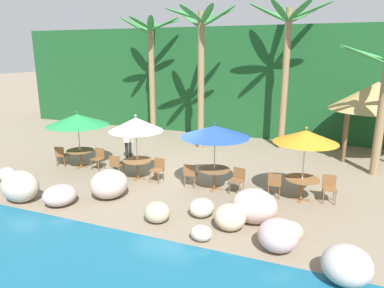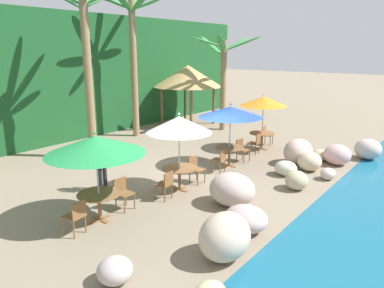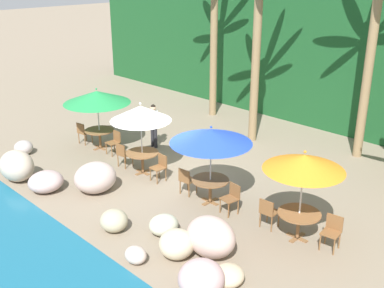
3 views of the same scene
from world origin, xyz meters
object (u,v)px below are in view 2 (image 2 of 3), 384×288
at_px(chair_green_seaward, 123,191).
at_px(palapa_hut, 188,76).
at_px(chair_orange_seaward, 266,134).
at_px(palm_tree_second, 86,41).
at_px(chair_white_seaward, 195,167).
at_px(palm_tree_fourth, 224,67).
at_px(umbrella_blue, 230,112).
at_px(dining_table_blue, 229,150).
at_px(waiter_in_white, 102,161).
at_px(umbrella_white, 179,124).
at_px(chair_blue_inland, 220,159).
at_px(dining_table_green, 99,198).
at_px(palm_tree_third, 133,39).
at_px(dining_table_white, 179,171).
at_px(chair_orange_inland, 256,142).
at_px(dining_table_orange, 262,136).
at_px(chair_white_inland, 166,183).
at_px(umbrella_orange, 264,101).
at_px(umbrella_green, 95,145).
at_px(chair_green_inland, 76,215).
at_px(chair_blue_seaward, 242,148).

bearing_deg(chair_green_seaward, palapa_hut, 29.83).
distance_m(chair_orange_seaward, palm_tree_second, 8.70).
bearing_deg(chair_white_seaward, palm_tree_fourth, 27.13).
bearing_deg(umbrella_blue, chair_orange_seaward, 5.72).
xyz_separation_m(chair_white_seaward, palm_tree_second, (-0.21, 5.06, 4.07)).
distance_m(dining_table_blue, waiter_in_white, 4.90).
xyz_separation_m(umbrella_white, chair_blue_inland, (2.19, -0.08, -1.59)).
xyz_separation_m(dining_table_green, palm_tree_third, (7.26, 6.22, 4.15)).
height_order(umbrella_white, dining_table_white, umbrella_white).
height_order(palm_tree_second, waiter_in_white, palm_tree_second).
height_order(chair_white_seaward, palapa_hut, palapa_hut).
relative_size(palm_tree_fourth, waiter_in_white, 2.96).
distance_m(umbrella_blue, palapa_hut, 8.23).
bearing_deg(chair_blue_inland, palm_tree_fourth, 32.68).
height_order(chair_orange_inland, palm_tree_third, palm_tree_third).
xyz_separation_m(dining_table_green, dining_table_orange, (8.83, -0.04, 0.00)).
relative_size(chair_green_seaward, waiter_in_white, 0.51).
xyz_separation_m(chair_orange_seaward, palapa_hut, (1.58, 5.85, 2.28)).
height_order(dining_table_blue, dining_table_orange, same).
distance_m(chair_white_inland, palm_tree_third, 9.48).
distance_m(dining_table_blue, umbrella_orange, 3.30).
xyz_separation_m(chair_white_seaward, palm_tree_fourth, (7.49, 3.84, 2.88)).
xyz_separation_m(umbrella_green, chair_green_seaward, (0.85, 0.07, -1.51)).
bearing_deg(chair_green_inland, umbrella_green, 13.42).
xyz_separation_m(dining_table_blue, palm_tree_third, (1.35, 6.42, 4.15)).
bearing_deg(waiter_in_white, dining_table_green, -131.15).
height_order(umbrella_blue, chair_orange_seaward, umbrella_blue).
distance_m(umbrella_white, chair_orange_seaward, 6.98).
bearing_deg(chair_blue_inland, chair_white_seaward, 175.12).
distance_m(chair_green_inland, chair_blue_seaward, 7.59).
bearing_deg(waiter_in_white, chair_orange_inland, -14.66).
bearing_deg(umbrella_blue, chair_green_inland, 179.96).
xyz_separation_m(umbrella_green, palm_tree_fourth, (11.23, 3.59, 1.37)).
xyz_separation_m(umbrella_orange, palm_tree_fourth, (2.40, 3.63, 1.27)).
bearing_deg(umbrella_orange, chair_blue_seaward, -174.73).
relative_size(palm_tree_third, waiter_in_white, 4.04).
xyz_separation_m(chair_white_inland, chair_blue_inland, (3.02, 0.09, 0.00)).
height_order(dining_table_orange, waiter_in_white, waiter_in_white).
relative_size(dining_table_white, dining_table_orange, 1.00).
distance_m(chair_white_inland, umbrella_orange, 6.99).
bearing_deg(palm_tree_third, chair_white_seaward, -118.61).
relative_size(dining_table_white, chair_white_seaward, 1.26).
xyz_separation_m(dining_table_green, palm_tree_second, (3.53, 4.82, 3.97)).
xyz_separation_m(umbrella_orange, palapa_hut, (2.40, 6.07, 0.66)).
bearing_deg(umbrella_green, umbrella_white, -5.57).
bearing_deg(chair_green_seaward, chair_white_inland, -23.74).
xyz_separation_m(chair_white_inland, waiter_in_white, (-0.70, 2.00, 0.47)).
height_order(dining_table_green, chair_orange_inland, chair_orange_inland).
bearing_deg(dining_table_green, palapa_hut, 28.20).
height_order(umbrella_green, dining_table_white, umbrella_green).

